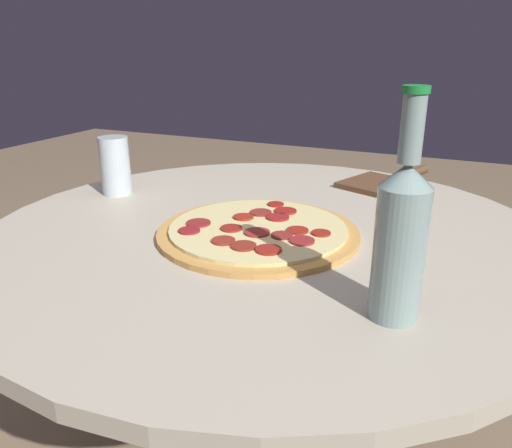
{
  "coord_description": "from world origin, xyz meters",
  "views": [
    {
      "loc": [
        0.78,
        0.33,
        1.01
      ],
      "look_at": [
        0.04,
        -0.0,
        0.72
      ],
      "focal_mm": 35.0,
      "sensor_mm": 36.0,
      "label": 1
    }
  ],
  "objects": [
    {
      "name": "drinking_glass",
      "position": [
        -0.06,
        -0.39,
        0.76
      ],
      "size": [
        0.06,
        0.06,
        0.13
      ],
      "color": "silver",
      "rests_on": "table"
    },
    {
      "name": "pizza",
      "position": [
        0.04,
        -0.0,
        0.7
      ],
      "size": [
        0.35,
        0.35,
        0.02
      ],
      "color": "#C68E47",
      "rests_on": "table"
    },
    {
      "name": "pizza_paddle",
      "position": [
        -0.38,
        0.14,
        0.7
      ],
      "size": [
        0.3,
        0.19,
        0.02
      ],
      "rotation": [
        0.0,
        0.0,
        2.78
      ],
      "color": "brown",
      "rests_on": "table"
    },
    {
      "name": "table",
      "position": [
        0.0,
        0.0,
        0.51
      ],
      "size": [
        1.02,
        1.02,
        0.7
      ],
      "color": "#B2A893",
      "rests_on": "ground_plane"
    },
    {
      "name": "beer_bottle",
      "position": [
        0.22,
        0.26,
        0.8
      ],
      "size": [
        0.06,
        0.06,
        0.28
      ],
      "color": "gray",
      "rests_on": "table"
    }
  ]
}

